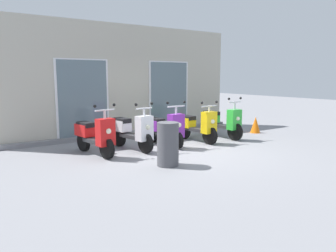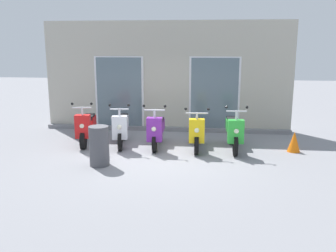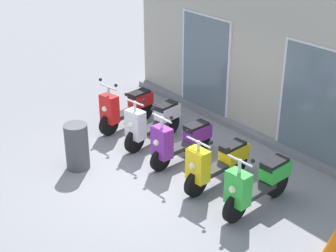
{
  "view_description": "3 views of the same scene",
  "coord_description": "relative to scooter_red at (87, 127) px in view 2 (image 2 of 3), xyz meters",
  "views": [
    {
      "loc": [
        -4.82,
        -6.24,
        1.83
      ],
      "look_at": [
        -0.06,
        0.61,
        0.55
      ],
      "focal_mm": 35.23,
      "sensor_mm": 36.0,
      "label": 1
    },
    {
      "loc": [
        1.37,
        -8.61,
        2.68
      ],
      "look_at": [
        0.29,
        0.74,
        0.59
      ],
      "focal_mm": 39.86,
      "sensor_mm": 36.0,
      "label": 2
    },
    {
      "loc": [
        6.58,
        -4.86,
        4.97
      ],
      "look_at": [
        -0.06,
        0.53,
        0.84
      ],
      "focal_mm": 54.95,
      "sensor_mm": 36.0,
      "label": 3
    }
  ],
  "objects": [
    {
      "name": "scooter_green",
      "position": [
        3.91,
        -0.11,
        0.02
      ],
      "size": [
        0.55,
        1.6,
        1.23
      ],
      "color": "black",
      "rests_on": "ground_plane"
    },
    {
      "name": "ground_plane",
      "position": [
        1.94,
        -0.88,
        -0.47
      ],
      "size": [
        40.0,
        40.0,
        0.0
      ],
      "primitive_type": "plane",
      "color": "gray"
    },
    {
      "name": "scooter_red",
      "position": [
        0.0,
        0.0,
        0.0
      ],
      "size": [
        0.58,
        1.52,
        1.22
      ],
      "color": "black",
      "rests_on": "ground_plane"
    },
    {
      "name": "scooter_purple",
      "position": [
        1.92,
        -0.07,
        -0.0
      ],
      "size": [
        0.59,
        1.5,
        1.21
      ],
      "color": "black",
      "rests_on": "ground_plane"
    },
    {
      "name": "storefront_facade",
      "position": [
        1.94,
        2.06,
        1.14
      ],
      "size": [
        7.64,
        0.5,
        3.36
      ],
      "color": "#B2AD9E",
      "rests_on": "ground_plane"
    },
    {
      "name": "traffic_cone",
      "position": [
        5.43,
        -0.1,
        -0.21
      ],
      "size": [
        0.32,
        0.32,
        0.52
      ],
      "primitive_type": "cone",
      "color": "orange",
      "rests_on": "ground_plane"
    },
    {
      "name": "scooter_white",
      "position": [
        0.97,
        -0.02,
        0.02
      ],
      "size": [
        0.6,
        1.56,
        1.21
      ],
      "color": "black",
      "rests_on": "ground_plane"
    },
    {
      "name": "trash_bin",
      "position": [
        0.87,
        -1.71,
        -0.03
      ],
      "size": [
        0.44,
        0.44,
        0.9
      ],
      "primitive_type": "cylinder",
      "color": "#4C4C51",
      "rests_on": "ground_plane"
    },
    {
      "name": "scooter_yellow",
      "position": [
        2.96,
        -0.12,
        -0.01
      ],
      "size": [
        0.61,
        1.55,
        1.16
      ],
      "color": "black",
      "rests_on": "ground_plane"
    }
  ]
}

